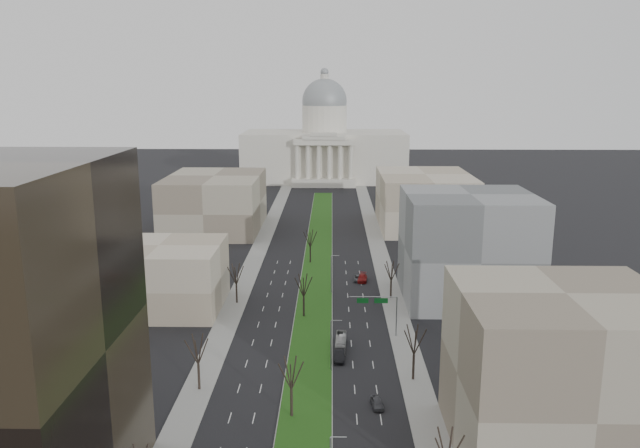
# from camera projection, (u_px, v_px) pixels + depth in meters

# --- Properties ---
(ground) EXTENTS (600.00, 600.00, 0.00)m
(ground) POSITION_uv_depth(u_px,v_px,m) (318.00, 263.00, 168.96)
(ground) COLOR black
(ground) RESTS_ON ground
(median) EXTENTS (8.00, 222.03, 0.20)m
(median) POSITION_uv_depth(u_px,v_px,m) (318.00, 264.00, 167.95)
(median) COLOR #999993
(median) RESTS_ON ground
(sidewalk_left) EXTENTS (5.00, 330.00, 0.15)m
(sidewalk_left) POSITION_uv_depth(u_px,v_px,m) (240.00, 292.00, 144.89)
(sidewalk_left) COLOR gray
(sidewalk_left) RESTS_ON ground
(sidewalk_right) EXTENTS (5.00, 330.00, 0.15)m
(sidewalk_right) POSITION_uv_depth(u_px,v_px,m) (391.00, 293.00, 144.24)
(sidewalk_right) COLOR gray
(sidewalk_right) RESTS_ON ground
(capitol) EXTENTS (80.00, 46.00, 55.00)m
(capitol) POSITION_uv_depth(u_px,v_px,m) (324.00, 147.00, 311.26)
(capitol) COLOR beige
(capitol) RESTS_ON ground
(building_beige_left) EXTENTS (26.00, 22.00, 14.00)m
(building_beige_left) POSITION_uv_depth(u_px,v_px,m) (161.00, 277.00, 133.89)
(building_beige_left) COLOR tan
(building_beige_left) RESTS_ON ground
(building_tan_right) EXTENTS (26.00, 24.00, 22.00)m
(building_tan_right) POSITION_uv_depth(u_px,v_px,m) (558.00, 374.00, 80.11)
(building_tan_right) COLOR gray
(building_tan_right) RESTS_ON ground
(building_grey_right) EXTENTS (28.00, 26.00, 24.00)m
(building_grey_right) POSITION_uv_depth(u_px,v_px,m) (468.00, 247.00, 138.39)
(building_grey_right) COLOR slate
(building_grey_right) RESTS_ON ground
(building_far_left) EXTENTS (30.00, 40.00, 18.00)m
(building_far_left) POSITION_uv_depth(u_px,v_px,m) (215.00, 202.00, 206.64)
(building_far_left) COLOR gray
(building_far_left) RESTS_ON ground
(building_far_right) EXTENTS (30.00, 40.00, 18.00)m
(building_far_right) POSITION_uv_depth(u_px,v_px,m) (424.00, 200.00, 210.22)
(building_far_right) COLOR tan
(building_far_right) RESTS_ON ground
(tree_left_mid) EXTENTS (5.40, 5.40, 9.72)m
(tree_left_mid) POSITION_uv_depth(u_px,v_px,m) (198.00, 349.00, 97.52)
(tree_left_mid) COLOR black
(tree_left_mid) RESTS_ON ground
(tree_left_far) EXTENTS (5.28, 5.28, 9.50)m
(tree_left_far) POSITION_uv_depth(u_px,v_px,m) (236.00, 274.00, 136.56)
(tree_left_far) COLOR black
(tree_left_far) RESTS_ON ground
(tree_right_near) EXTENTS (5.16, 5.16, 9.29)m
(tree_right_near) POSITION_uv_depth(u_px,v_px,m) (448.00, 447.00, 71.60)
(tree_right_near) COLOR black
(tree_right_near) RESTS_ON ground
(tree_right_mid) EXTENTS (5.52, 5.52, 9.94)m
(tree_right_mid) POSITION_uv_depth(u_px,v_px,m) (414.00, 339.00, 100.75)
(tree_right_mid) COLOR black
(tree_right_mid) RESTS_ON ground
(tree_right_far) EXTENTS (5.04, 5.04, 9.07)m
(tree_right_far) POSITION_uv_depth(u_px,v_px,m) (391.00, 270.00, 139.90)
(tree_right_far) COLOR black
(tree_right_far) RESTS_ON ground
(tree_median_a) EXTENTS (5.40, 5.40, 9.72)m
(tree_median_a) POSITION_uv_depth(u_px,v_px,m) (291.00, 373.00, 89.44)
(tree_median_a) COLOR black
(tree_median_a) RESTS_ON ground
(tree_median_b) EXTENTS (5.40, 5.40, 9.72)m
(tree_median_b) POSITION_uv_depth(u_px,v_px,m) (304.00, 285.00, 128.45)
(tree_median_b) COLOR black
(tree_median_b) RESTS_ON ground
(tree_median_c) EXTENTS (5.40, 5.40, 9.72)m
(tree_median_c) POSITION_uv_depth(u_px,v_px,m) (310.00, 238.00, 167.46)
(tree_median_c) COLOR black
(tree_median_c) RESTS_ON ground
(streetlamp_median_b) EXTENTS (1.90, 0.20, 9.16)m
(streetlamp_median_b) POSITION_uv_depth(u_px,v_px,m) (331.00, 344.00, 104.44)
(streetlamp_median_b) COLOR gray
(streetlamp_median_b) RESTS_ON ground
(streetlamp_median_c) EXTENTS (1.90, 0.20, 9.16)m
(streetlamp_median_c) POSITION_uv_depth(u_px,v_px,m) (332.00, 273.00, 143.45)
(streetlamp_median_c) COLOR gray
(streetlamp_median_c) RESTS_ON ground
(mast_arm_signs) EXTENTS (9.12, 0.24, 8.09)m
(mast_arm_signs) POSITION_uv_depth(u_px,v_px,m) (382.00, 306.00, 118.63)
(mast_arm_signs) COLOR gray
(mast_arm_signs) RESTS_ON ground
(car_grey_near) EXTENTS (2.14, 4.17, 1.36)m
(car_grey_near) POSITION_uv_depth(u_px,v_px,m) (377.00, 403.00, 93.65)
(car_grey_near) COLOR #414247
(car_grey_near) RESTS_ON ground
(car_black) EXTENTS (2.00, 5.28, 1.72)m
(car_black) POSITION_uv_depth(u_px,v_px,m) (339.00, 355.00, 109.69)
(car_black) COLOR black
(car_black) RESTS_ON ground
(car_red) EXTENTS (2.73, 5.73, 1.61)m
(car_red) POSITION_uv_depth(u_px,v_px,m) (362.00, 278.00, 153.32)
(car_red) COLOR maroon
(car_red) RESTS_ON ground
(car_grey_far) EXTENTS (2.27, 4.61, 1.26)m
(car_grey_far) POSITION_uv_depth(u_px,v_px,m) (358.00, 278.00, 153.58)
(car_grey_far) COLOR #4E5056
(car_grey_far) RESTS_ON ground
(box_van) EXTENTS (2.21, 7.92, 2.18)m
(box_van) POSITION_uv_depth(u_px,v_px,m) (341.00, 342.00, 114.41)
(box_van) COLOR #BCBCBC
(box_van) RESTS_ON ground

